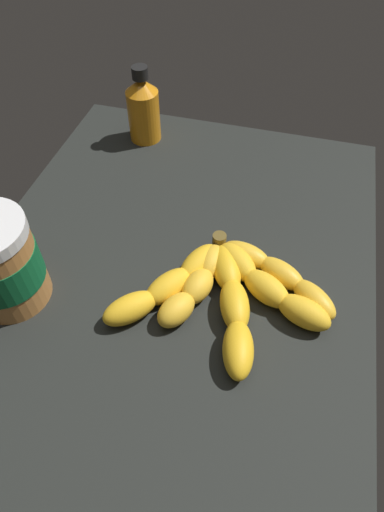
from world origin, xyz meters
TOP-DOWN VIEW (x-y plane):
  - ground_plane at (0.00, 0.00)cm, footprint 73.64×56.19cm
  - banana_bunch at (3.14, 8.58)cm, footprint 21.70×30.21cm
  - honey_bottle at (-28.51, -13.94)cm, footprint 5.77×5.77cm

SIDE VIEW (x-z plane):
  - ground_plane at x=0.00cm, z-range -3.40..0.00cm
  - banana_bunch at x=3.14cm, z-range -0.07..3.68cm
  - honey_bottle at x=-28.51cm, z-range -0.74..12.96cm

